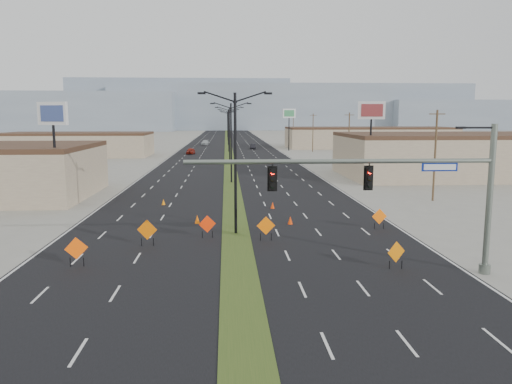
{
  "coord_description": "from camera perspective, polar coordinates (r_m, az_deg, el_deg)",
  "views": [
    {
      "loc": [
        -0.65,
        -23.12,
        8.38
      ],
      "look_at": [
        1.39,
        10.86,
        3.2
      ],
      "focal_mm": 35.0,
      "sensor_mm": 36.0,
      "label": 1
    }
  ],
  "objects": [
    {
      "name": "pole_sign_west",
      "position": [
        50.01,
        -22.19,
        7.49
      ],
      "size": [
        3.06,
        1.5,
        9.69
      ],
      "rotation": [
        0.0,
        0.0,
        -0.38
      ],
      "color": "black",
      "rests_on": "ground"
    },
    {
      "name": "cone_2",
      "position": [
        45.69,
        1.91,
        -1.53
      ],
      "size": [
        0.47,
        0.47,
        0.62
      ],
      "primitive_type": "cone",
      "rotation": [
        0.0,
        0.0,
        -0.31
      ],
      "color": "#F03805",
      "rests_on": "ground"
    },
    {
      "name": "streetlight_5",
      "position": [
        175.15,
        -3.25,
        7.67
      ],
      "size": [
        5.15,
        0.24,
        10.02
      ],
      "color": "black",
      "rests_on": "ground"
    },
    {
      "name": "ground",
      "position": [
        24.61,
        -1.75,
        -11.27
      ],
      "size": [
        600.0,
        600.0,
        0.0
      ],
      "primitive_type": "plane",
      "color": "gray",
      "rests_on": "ground"
    },
    {
      "name": "streetlight_4",
      "position": [
        147.16,
        -3.21,
        7.49
      ],
      "size": [
        5.15,
        0.24,
        10.02
      ],
      "color": "black",
      "rests_on": "ground"
    },
    {
      "name": "streetlight_3",
      "position": [
        119.16,
        -3.15,
        7.22
      ],
      "size": [
        5.15,
        0.24,
        10.02
      ],
      "color": "black",
      "rests_on": "ground"
    },
    {
      "name": "streetlight_6",
      "position": [
        203.15,
        -3.29,
        7.81
      ],
      "size": [
        5.15,
        0.24,
        10.02
      ],
      "color": "black",
      "rests_on": "ground"
    },
    {
      "name": "utility_pole_1",
      "position": [
        85.73,
        10.56,
        6.03
      ],
      "size": [
        1.6,
        0.2,
        9.0
      ],
      "color": "#4C3823",
      "rests_on": "ground"
    },
    {
      "name": "building_se_near",
      "position": [
        76.64,
        23.51,
        3.72
      ],
      "size": [
        36.0,
        18.0,
        5.5
      ],
      "primitive_type": "cube",
      "color": "tan",
      "rests_on": "ground"
    },
    {
      "name": "pole_sign_east_far",
      "position": [
        123.12,
        3.8,
        8.63
      ],
      "size": [
        3.29,
        1.27,
        10.19
      ],
      "rotation": [
        0.0,
        0.0,
        0.29
      ],
      "color": "black",
      "rests_on": "ground"
    },
    {
      "name": "pole_sign_east_near",
      "position": [
        64.87,
        13.05,
        8.45
      ],
      "size": [
        3.32,
        1.17,
        10.23
      ],
      "rotation": [
        0.0,
        0.0,
        -0.25
      ],
      "color": "black",
      "rests_on": "ground"
    },
    {
      "name": "road_surface",
      "position": [
        123.41,
        -3.14,
        4.75
      ],
      "size": [
        25.0,
        400.0,
        0.02
      ],
      "primitive_type": "cube",
      "color": "black",
      "rests_on": "ground"
    },
    {
      "name": "construction_sign_1",
      "position": [
        33.16,
        -12.34,
        -4.33
      ],
      "size": [
        1.32,
        0.25,
        1.77
      ],
      "rotation": [
        0.0,
        0.0,
        -0.16
      ],
      "color": "#E76404",
      "rests_on": "ground"
    },
    {
      "name": "building_se_far",
      "position": [
        138.75,
        12.81,
        6.01
      ],
      "size": [
        44.0,
        16.0,
        5.0
      ],
      "primitive_type": "cube",
      "color": "tan",
      "rests_on": "ground"
    },
    {
      "name": "car_mid",
      "position": [
        129.06,
        -0.33,
        5.22
      ],
      "size": [
        1.8,
        4.1,
        1.31
      ],
      "primitive_type": "imported",
      "rotation": [
        0.0,
        0.0,
        -0.11
      ],
      "color": "black",
      "rests_on": "ground"
    },
    {
      "name": "mesa_center",
      "position": [
        325.72,
        3.78,
        9.63
      ],
      "size": [
        220.0,
        50.0,
        28.0
      ],
      "primitive_type": "cube",
      "color": "gray",
      "rests_on": "ground"
    },
    {
      "name": "car_left",
      "position": [
        112.48,
        -7.48,
        4.65
      ],
      "size": [
        1.95,
        4.1,
        1.35
      ],
      "primitive_type": "imported",
      "rotation": [
        0.0,
        0.0,
        -0.09
      ],
      "color": "maroon",
      "rests_on": "ground"
    },
    {
      "name": "utility_pole_2",
      "position": [
        119.97,
        6.52,
        6.83
      ],
      "size": [
        1.6,
        0.2,
        9.0
      ],
      "color": "#4C3823",
      "rests_on": "ground"
    },
    {
      "name": "cone_1",
      "position": [
        39.15,
        3.94,
        -3.23
      ],
      "size": [
        0.49,
        0.49,
        0.66
      ],
      "primitive_type": "cone",
      "rotation": [
        0.0,
        0.0,
        0.27
      ],
      "color": "red",
      "rests_on": "ground"
    },
    {
      "name": "construction_sign_0",
      "position": [
        29.85,
        -19.85,
        -6.19
      ],
      "size": [
        1.18,
        0.55,
        1.7
      ],
      "rotation": [
        0.0,
        0.0,
        0.42
      ],
      "color": "#FF5305",
      "rests_on": "ground"
    },
    {
      "name": "construction_sign_5",
      "position": [
        38.4,
        13.92,
        -2.82
      ],
      "size": [
        1.17,
        0.2,
        1.56
      ],
      "rotation": [
        0.0,
        0.0,
        0.13
      ],
      "color": "#FF6305",
      "rests_on": "ground"
    },
    {
      "name": "cone_3",
      "position": [
        48.35,
        -10.53,
        -1.13
      ],
      "size": [
        0.43,
        0.43,
        0.57
      ],
      "primitive_type": "cone",
      "rotation": [
        0.0,
        0.0,
        0.31
      ],
      "color": "orange",
      "rests_on": "ground"
    },
    {
      "name": "streetlight_0",
      "position": [
        35.25,
        -2.37,
        3.82
      ],
      "size": [
        5.15,
        0.24,
        10.02
      ],
      "color": "black",
      "rests_on": "ground"
    },
    {
      "name": "utility_pole_3",
      "position": [
        154.55,
        4.28,
        7.26
      ],
      "size": [
        1.6,
        0.2,
        9.0
      ],
      "color": "#4C3823",
      "rests_on": "ground"
    },
    {
      "name": "median_strip",
      "position": [
        123.41,
        -3.14,
        4.75
      ],
      "size": [
        2.0,
        400.0,
        0.04
      ],
      "primitive_type": "cube",
      "color": "#324E1B",
      "rests_on": "ground"
    },
    {
      "name": "car_far",
      "position": [
        148.52,
        -5.82,
        5.64
      ],
      "size": [
        2.38,
        4.91,
        1.38
      ],
      "primitive_type": "imported",
      "rotation": [
        0.0,
        0.0,
        -0.1
      ],
      "color": "#B2B8BC",
      "rests_on": "ground"
    },
    {
      "name": "building_sw_far",
      "position": [
        112.74,
        -19.66,
        5.04
      ],
      "size": [
        30.0,
        14.0,
        4.5
      ],
      "primitive_type": "cube",
      "color": "tan",
      "rests_on": "ground"
    },
    {
      "name": "mesa_west",
      "position": [
        325.78,
        -25.21,
        8.3
      ],
      "size": [
        180.0,
        50.0,
        22.0
      ],
      "primitive_type": "cube",
      "color": "gray",
      "rests_on": "ground"
    },
    {
      "name": "construction_sign_2",
      "position": [
        34.73,
        -5.59,
        -3.75
      ],
      "size": [
        1.17,
        0.37,
        1.61
      ],
      "rotation": [
        0.0,
        0.0,
        0.28
      ],
      "color": "red",
      "rests_on": "ground"
    },
    {
      "name": "cone_0",
      "position": [
        39.62,
        -6.73,
        -3.11
      ],
      "size": [
        0.55,
        0.55,
        0.69
      ],
      "primitive_type": "cone",
      "rotation": [
        0.0,
        0.0,
        -0.43
      ],
      "color": "#EB5B04",
      "rests_on": "ground"
    },
    {
      "name": "construction_sign_3",
      "position": [
        33.84,
        1.14,
        -3.96
      ],
      "size": [
        1.26,
        0.13,
        1.68
      ],
      "rotation": [
        0.0,
        0.0,
        0.07
      ],
      "color": "#EE6305",
      "rests_on": "ground"
    },
    {
      "name": "streetlight_1",
      "position": [
        63.2,
        -2.86,
        5.96
      ],
      "size": [
        5.15,
        0.24,
        10.02
      ],
      "color": "black",
      "rests_on": "ground"
    },
    {
      "name": "utility_pole_0",
      "position": [
        52.5,
        19.79,
        4.1
      ],
      "size": [
        1.6,
        0.2,
        9.0
      ],
      "color": "#4C3823",
      "rests_on": "ground"
    },
    {
      "name": "construction_sign_4",
      "position": [
        28.72,
        15.73,
        -6.72
      ],
      "size": [
        1.11,
        0.5,
        1.58
      ],
      "rotation": [
        0.0,
        0.0,
        0.4
      ],
      "color": "orange",
      "rests_on": "ground"
    },
    {
      "name": "mesa_east",
      "position": [
        361.5,
        26.81,
        7.83
      ],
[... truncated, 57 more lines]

